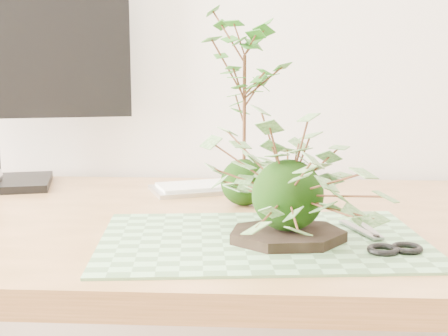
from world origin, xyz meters
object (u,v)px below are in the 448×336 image
(desk, at_px, (222,267))
(keyboard, at_px, (243,185))
(maple_kokedama, at_px, (245,67))
(ivy_kokedama, at_px, (288,162))

(desk, height_order, keyboard, keyboard)
(desk, xyz_separation_m, keyboard, (0.03, 0.24, 0.09))
(maple_kokedama, relative_size, keyboard, 0.91)
(desk, relative_size, keyboard, 4.10)
(maple_kokedama, bearing_deg, desk, -110.44)
(maple_kokedama, xyz_separation_m, keyboard, (-0.01, 0.15, -0.24))
(ivy_kokedama, bearing_deg, desk, 125.37)
(ivy_kokedama, bearing_deg, maple_kokedama, 106.33)
(desk, xyz_separation_m, ivy_kokedama, (0.10, -0.14, 0.21))
(ivy_kokedama, xyz_separation_m, maple_kokedama, (-0.07, 0.23, 0.13))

